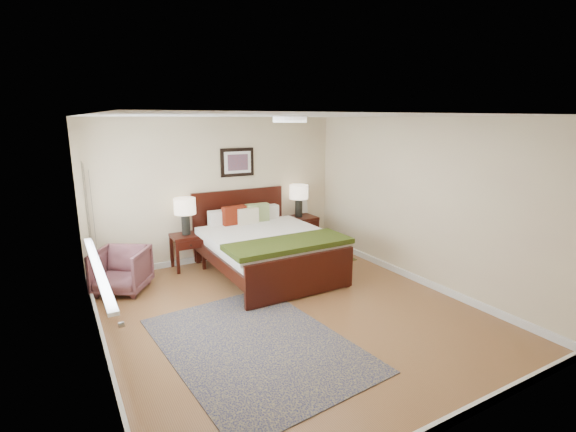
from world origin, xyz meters
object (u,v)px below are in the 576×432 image
object	(u,v)px
nightstand_left	(187,242)
lamp_right	(299,195)
nightstand_right	(299,230)
bed	(266,241)
lamp_left	(185,209)
rug_persian	(255,344)
armchair	(121,270)

from	to	relation	value
nightstand_left	lamp_right	bearing A→B (deg)	0.54
nightstand_left	nightstand_right	xyz separation A→B (m)	(2.18, 0.01, -0.08)
nightstand_right	lamp_right	xyz separation A→B (m)	(0.00, 0.01, 0.68)
bed	lamp_left	distance (m)	1.43
nightstand_left	rug_persian	world-z (taller)	nightstand_left
armchair	rug_persian	distance (m)	2.56
rug_persian	nightstand_right	bearing A→B (deg)	46.19
nightstand_left	armchair	world-z (taller)	armchair
lamp_left	armchair	world-z (taller)	lamp_left
lamp_left	lamp_right	world-z (taller)	lamp_right
bed	armchair	bearing A→B (deg)	169.87
lamp_right	bed	bearing A→B (deg)	-142.59
rug_persian	armchair	bearing A→B (deg)	109.52
bed	lamp_left	world-z (taller)	bed
armchair	rug_persian	size ratio (longest dim) A/B	0.28
bed	lamp_left	size ratio (longest dim) A/B	3.69
bed	lamp_right	bearing A→B (deg)	37.41
nightstand_left	rug_persian	xyz separation A→B (m)	(-0.06, -2.78, -0.46)
bed	lamp_left	xyz separation A→B (m)	(-1.03, 0.88, 0.46)
lamp_left	armchair	distance (m)	1.41
nightstand_left	lamp_left	bearing A→B (deg)	90.00
nightstand_right	lamp_left	xyz separation A→B (m)	(-2.18, 0.01, 0.63)
lamp_right	rug_persian	bearing A→B (deg)	-128.72
nightstand_right	lamp_left	bearing A→B (deg)	179.63
lamp_left	rug_persian	size ratio (longest dim) A/B	0.24
bed	nightstand_left	bearing A→B (deg)	140.27
nightstand_right	lamp_right	distance (m)	0.68
nightstand_left	nightstand_right	bearing A→B (deg)	0.18
lamp_left	lamp_right	size ratio (longest dim) A/B	1.00
bed	rug_persian	world-z (taller)	bed
bed	rug_persian	distance (m)	2.28
bed	nightstand_right	distance (m)	1.45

